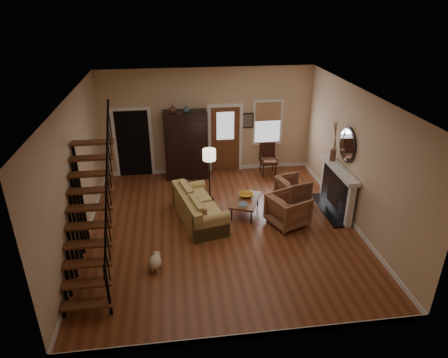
{
  "coord_description": "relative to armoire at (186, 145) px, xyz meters",
  "views": [
    {
      "loc": [
        -1.07,
        -8.33,
        5.34
      ],
      "look_at": [
        0.1,
        0.4,
        1.15
      ],
      "focal_mm": 32.0,
      "sensor_mm": 36.0,
      "label": 1
    }
  ],
  "objects": [
    {
      "name": "coffee_table",
      "position": [
        1.39,
        -2.51,
        -0.84
      ],
      "size": [
        0.99,
        1.24,
        0.41
      ],
      "primitive_type": null,
      "rotation": [
        0.0,
        0.0,
        -0.39
      ],
      "color": "brown",
      "rests_on": "ground"
    },
    {
      "name": "armchair_left",
      "position": [
        2.35,
        -3.17,
        -0.65
      ],
      "size": [
        1.15,
        1.14,
        0.81
      ],
      "primitive_type": "imported",
      "rotation": [
        0.0,
        0.0,
        1.97
      ],
      "color": "brown",
      "rests_on": "ground"
    },
    {
      "name": "vase_a",
      "position": [
        -0.35,
        -0.1,
        1.17
      ],
      "size": [
        0.24,
        0.24,
        0.25
      ],
      "primitive_type": "imported",
      "color": "#4C2619",
      "rests_on": "armoire"
    },
    {
      "name": "floor_lamp",
      "position": [
        0.54,
        -1.71,
        -0.28
      ],
      "size": [
        0.36,
        0.36,
        1.54
      ],
      "primitive_type": null,
      "rotation": [
        0.0,
        0.0,
        0.02
      ],
      "color": "black",
      "rests_on": "ground"
    },
    {
      "name": "staircase",
      "position": [
        -2.08,
        -4.45,
        0.55
      ],
      "size": [
        0.94,
        2.8,
        3.2
      ],
      "primitive_type": null,
      "color": "brown",
      "rests_on": "ground"
    },
    {
      "name": "dog",
      "position": [
        -0.9,
        -4.56,
        -0.89
      ],
      "size": [
        0.32,
        0.48,
        0.32
      ],
      "primitive_type": null,
      "rotation": [
        0.0,
        0.0,
        -0.13
      ],
      "color": "beige",
      "rests_on": "ground"
    },
    {
      "name": "bowl",
      "position": [
        1.44,
        -2.36,
        -0.59
      ],
      "size": [
        0.37,
        0.37,
        0.09
      ],
      "primitive_type": "imported",
      "color": "#C48017",
      "rests_on": "coffee_table"
    },
    {
      "name": "vase_b",
      "position": [
        0.05,
        -0.1,
        1.16
      ],
      "size": [
        0.2,
        0.2,
        0.21
      ],
      "primitive_type": "imported",
      "color": "#334C60",
      "rests_on": "armoire"
    },
    {
      "name": "sofa",
      "position": [
        0.17,
        -2.71,
        -0.67
      ],
      "size": [
        1.33,
        2.17,
        0.75
      ],
      "primitive_type": null,
      "rotation": [
        0.0,
        0.0,
        0.24
      ],
      "color": "tan",
      "rests_on": "ground"
    },
    {
      "name": "fireplace",
      "position": [
        3.83,
        -2.65,
        -0.31
      ],
      "size": [
        0.33,
        1.95,
        2.3
      ],
      "color": "black",
      "rests_on": "ground"
    },
    {
      "name": "side_chair",
      "position": [
        2.55,
        -0.2,
        -0.54
      ],
      "size": [
        0.54,
        0.54,
        1.02
      ],
      "primitive_type": null,
      "color": "#32180F",
      "rests_on": "ground"
    },
    {
      "name": "room",
      "position": [
        0.29,
        -1.39,
        0.46
      ],
      "size": [
        7.0,
        7.33,
        3.3
      ],
      "color": "brown",
      "rests_on": "ground"
    },
    {
      "name": "books",
      "position": [
        1.27,
        -2.81,
        -0.61
      ],
      "size": [
        0.2,
        0.27,
        0.05
      ],
      "primitive_type": null,
      "color": "beige",
      "rests_on": "coffee_table"
    },
    {
      "name": "armchair_right",
      "position": [
        2.81,
        -2.03,
        -0.69
      ],
      "size": [
        0.95,
        0.94,
        0.72
      ],
      "primitive_type": "imported",
      "rotation": [
        0.0,
        0.0,
        1.82
      ],
      "color": "brown",
      "rests_on": "ground"
    },
    {
      "name": "armoire",
      "position": [
        0.0,
        0.0,
        0.0
      ],
      "size": [
        1.3,
        0.6,
        2.1
      ],
      "primitive_type": null,
      "color": "black",
      "rests_on": "ground"
    }
  ]
}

